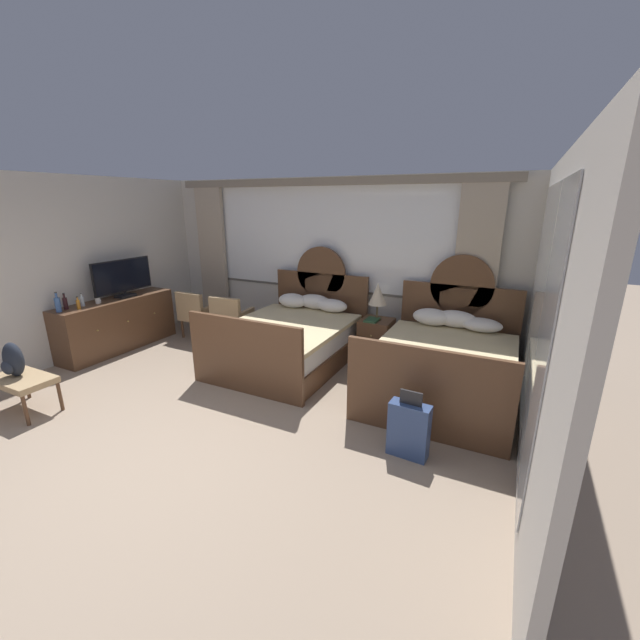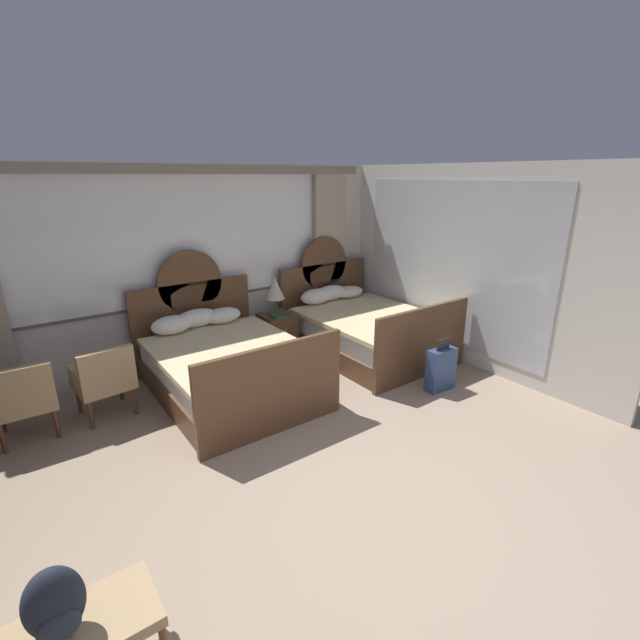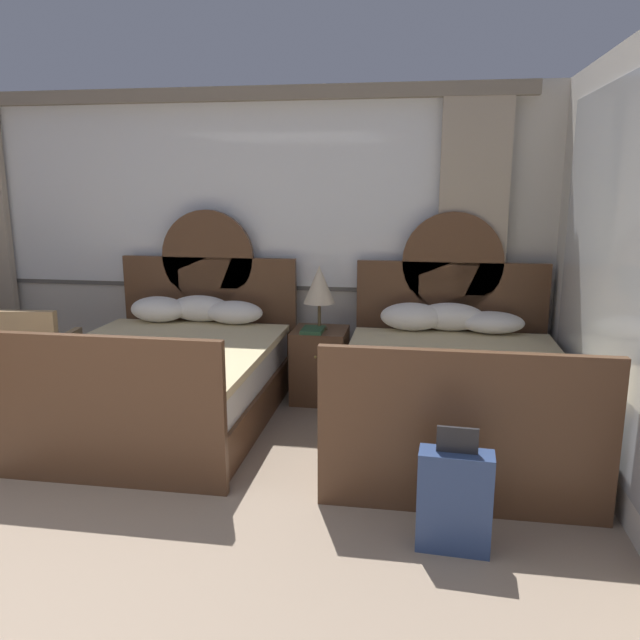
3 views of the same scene
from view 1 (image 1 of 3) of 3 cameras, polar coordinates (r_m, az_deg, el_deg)
The scene contains 21 objects.
ground_plane at distance 4.22m, azimuth -23.47°, elevation -18.25°, with size 24.00×24.00×0.00m, color gray.
wall_back_window at distance 6.64m, azimuth 0.96°, elevation 9.25°, with size 6.15×0.22×2.70m.
wall_left at distance 7.07m, azimuth -31.42°, elevation 6.40°, with size 0.07×4.44×2.70m.
wall_right_mirror at distance 3.88m, azimuth 29.59°, elevation -0.05°, with size 0.08×4.44×2.70m.
bed_near_window at distance 5.90m, azimuth -4.22°, elevation -2.67°, with size 1.65×2.20×1.62m.
bed_near_mirror at distance 5.21m, azimuth 17.45°, elevation -6.16°, with size 1.65×2.20×1.62m.
nightstand_between_beds at distance 6.05m, azimuth 8.09°, elevation -2.82°, with size 0.46×0.49×0.63m.
table_lamp_on_nightstand at distance 5.87m, azimuth 8.33°, elevation 3.66°, with size 0.27×0.27×0.55m.
book_on_nightstand at distance 5.87m, azimuth 7.51°, elevation 0.01°, with size 0.18×0.26×0.03m.
dresser_minibar at distance 7.19m, azimuth -27.16°, elevation -0.53°, with size 0.52×1.89×0.83m.
tv_flatscreen at distance 7.12m, azimuth -26.57°, elevation 5.50°, with size 0.20×1.03×0.61m.
bottle_spirit_blue at distance 6.64m, azimuth -33.64°, elevation 1.92°, with size 0.07×0.07×0.28m.
bottle_wine_dark at distance 6.75m, azimuth -32.89°, elevation 2.08°, with size 0.06×0.06×0.24m.
bottle_liquor_amber at distance 6.67m, azimuth -31.53°, elevation 1.97°, with size 0.05×0.05×0.19m.
bottle_water_clear at distance 6.83m, azimuth -31.10°, elevation 2.38°, with size 0.05×0.05×0.20m.
cup_on_dresser at distance 6.91m, azimuth -29.39°, elevation 2.47°, with size 0.11×0.08×0.08m.
armchair_by_window_left at distance 6.78m, azimuth -12.73°, elevation 0.41°, with size 0.61×0.61×0.83m.
armchair_by_window_centre at distance 7.26m, azimuth -17.32°, elevation 1.13°, with size 0.56×0.56×0.83m.
luggage_bench at distance 5.64m, azimuth -37.05°, elevation -7.10°, with size 0.73×0.43×0.42m.
backpack_on_bench at distance 5.63m, azimuth -37.95°, elevation -4.62°, with size 0.27×0.21×0.40m.
suitcase_on_floor at distance 3.93m, azimuth 12.69°, elevation -15.19°, with size 0.39×0.18×0.67m.
Camera 1 is at (2.83, -2.10, 2.33)m, focal length 22.17 mm.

